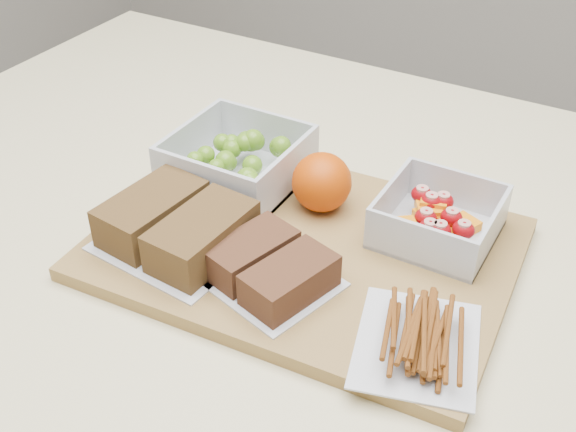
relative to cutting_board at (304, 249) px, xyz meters
name	(u,v)px	position (x,y,z in m)	size (l,w,h in m)	color
cutting_board	(304,249)	(0.00, 0.00, 0.00)	(0.42, 0.30, 0.02)	olive
grape_container	(240,161)	(-0.12, 0.07, 0.03)	(0.14, 0.14, 0.06)	silver
fruit_container	(437,221)	(0.11, 0.08, 0.03)	(0.12, 0.12, 0.05)	silver
orange	(322,182)	(-0.01, 0.07, 0.04)	(0.07, 0.07, 0.07)	#CE4504
sandwich_bag_left	(177,226)	(-0.11, -0.06, 0.03)	(0.16, 0.14, 0.05)	silver
sandwich_bag_center	(270,268)	(0.00, -0.07, 0.03)	(0.14, 0.13, 0.04)	silver
pretzel_bag	(418,334)	(0.16, -0.08, 0.02)	(0.14, 0.15, 0.03)	silver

